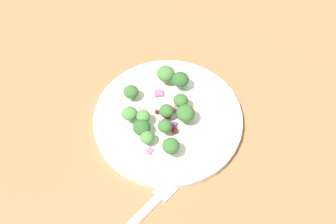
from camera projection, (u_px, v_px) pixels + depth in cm
name	position (u px, v px, depth cm)	size (l,w,h in cm)	color
ground_plane	(171.00, 112.00, 72.73)	(180.00, 180.00, 2.00)	olive
plate	(168.00, 119.00, 69.85)	(23.39, 23.39, 1.70)	white
dressing_pool	(168.00, 117.00, 69.49)	(13.57, 13.57, 0.20)	white
broccoli_floret_0	(166.00, 74.00, 71.54)	(2.93, 2.93, 2.96)	#8EB77A
broccoli_floret_1	(180.00, 80.00, 71.02)	(2.78, 2.78, 2.81)	#8EB77A
broccoli_floret_2	(186.00, 114.00, 67.32)	(2.87, 2.87, 2.91)	#8EB77A
broccoli_floret_3	(171.00, 146.00, 64.27)	(2.57, 2.57, 2.60)	#8EB77A
broccoli_floret_4	(165.00, 126.00, 66.25)	(2.18, 2.18, 2.20)	#ADD18E
broccoli_floret_5	(166.00, 111.00, 68.02)	(2.28, 2.28, 2.31)	#9EC684
broccoli_floret_6	(143.00, 116.00, 67.36)	(2.15, 2.15, 2.18)	#ADD18E
broccoli_floret_7	(131.00, 92.00, 70.17)	(2.44, 2.44, 2.47)	#ADD18E
broccoli_floret_8	(181.00, 101.00, 68.72)	(2.33, 2.33, 2.36)	#8EB77A
broccoli_floret_9	(131.00, 116.00, 67.39)	(2.41, 2.41, 2.44)	#9EC684
broccoli_floret_10	(147.00, 138.00, 65.62)	(2.08, 2.08, 2.11)	#8EB77A
broccoli_floret_11	(142.00, 128.00, 66.52)	(2.65, 2.65, 2.68)	#8EB77A
cranberry_0	(188.00, 115.00, 69.19)	(0.73, 0.73, 0.73)	#4C0A14
cranberry_1	(143.00, 127.00, 67.30)	(0.99, 0.99, 0.99)	maroon
cranberry_2	(157.00, 112.00, 69.30)	(0.71, 0.71, 0.71)	maroon
cranberry_3	(167.00, 116.00, 68.78)	(0.90, 0.90, 0.90)	maroon
cranberry_4	(175.00, 130.00, 67.28)	(0.94, 0.94, 0.94)	maroon
onion_bit_0	(126.00, 115.00, 69.34)	(1.13, 1.18, 0.55)	#843D75
onion_bit_1	(172.00, 126.00, 68.17)	(1.30, 1.14, 0.48)	#843D75
onion_bit_2	(167.00, 118.00, 69.06)	(1.10, 1.05, 0.52)	#A35B93
onion_bit_3	(159.00, 93.00, 71.50)	(1.37, 1.14, 0.51)	#A35B93
onion_bit_4	(150.00, 151.00, 65.97)	(0.82, 1.03, 0.40)	#A35B93
onion_bit_5	(175.00, 109.00, 69.93)	(0.82, 1.16, 0.45)	#A35B93
fork	(136.00, 219.00, 61.34)	(8.73, 17.89, 0.50)	silver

